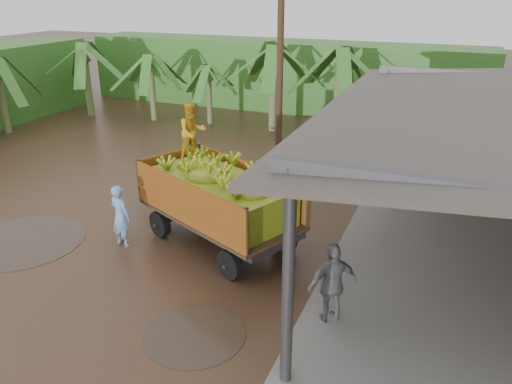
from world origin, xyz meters
TOP-DOWN VIEW (x-y plane):
  - ground at (0.00, 0.00)m, footprint 100.00×100.00m
  - hedge_north at (-2.00, 16.00)m, footprint 22.00×3.00m
  - banana_trailer at (2.02, 0.42)m, footprint 6.05×3.75m
  - man_blue at (-0.33, -0.62)m, footprint 0.69×0.53m
  - man_grey at (5.60, -1.76)m, footprint 1.09×1.03m
  - utility_pole at (1.27, 7.07)m, footprint 1.20×0.24m
  - banana_plants at (-5.84, 6.03)m, footprint 24.87×20.85m

SIDE VIEW (x-z plane):
  - ground at x=0.00m, z-range 0.00..0.00m
  - man_blue at x=-0.33m, z-range 0.00..1.69m
  - man_grey at x=5.60m, z-range 0.00..1.81m
  - banana_trailer at x=2.02m, z-range -0.47..3.15m
  - hedge_north at x=-2.00m, z-range 0.00..3.60m
  - banana_plants at x=-5.84m, z-range -0.19..3.94m
  - utility_pole at x=1.27m, z-range 0.06..7.97m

